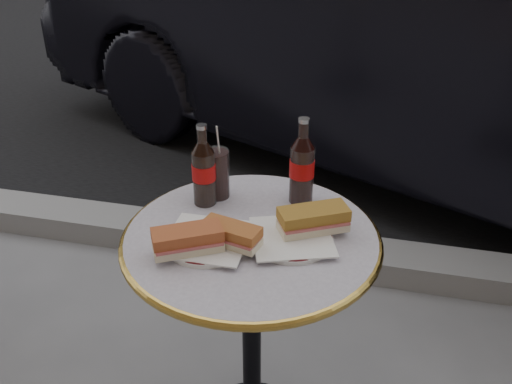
% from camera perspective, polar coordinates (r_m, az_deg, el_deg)
% --- Properties ---
extents(asphalt_road, '(40.00, 8.00, 0.00)m').
position_cam_1_polar(asphalt_road, '(6.28, 10.85, 15.55)').
color(asphalt_road, black).
rests_on(asphalt_road, ground).
extents(curb, '(40.00, 0.20, 0.12)m').
position_cam_1_polar(curb, '(2.47, 4.56, -5.97)').
color(curb, gray).
rests_on(curb, ground).
extents(bistro_table, '(0.62, 0.62, 0.73)m').
position_cam_1_polar(bistro_table, '(1.59, -0.43, -15.22)').
color(bistro_table, '#BAB2C4').
rests_on(bistro_table, ground).
extents(plate_left, '(0.23, 0.23, 0.01)m').
position_cam_1_polar(plate_left, '(1.33, -4.90, -4.96)').
color(plate_left, white).
rests_on(plate_left, bistro_table).
extents(plate_right, '(0.22, 0.22, 0.01)m').
position_cam_1_polar(plate_right, '(1.33, 3.60, -4.73)').
color(plate_right, white).
rests_on(plate_right, bistro_table).
extents(sandwich_left_a, '(0.17, 0.14, 0.05)m').
position_cam_1_polar(sandwich_left_a, '(1.28, -6.85, -4.90)').
color(sandwich_left_a, '#AC522B').
rests_on(sandwich_left_a, plate_left).
extents(sandwich_left_b, '(0.15, 0.09, 0.05)m').
position_cam_1_polar(sandwich_left_b, '(1.29, -2.52, -4.37)').
color(sandwich_left_b, '#A85B2A').
rests_on(sandwich_left_b, plate_left).
extents(sandwich_right, '(0.18, 0.14, 0.06)m').
position_cam_1_polar(sandwich_right, '(1.34, 5.74, -2.87)').
color(sandwich_right, olive).
rests_on(sandwich_right, plate_right).
extents(cola_bottle_left, '(0.08, 0.08, 0.22)m').
position_cam_1_polar(cola_bottle_left, '(1.43, -5.28, 2.71)').
color(cola_bottle_left, black).
rests_on(cola_bottle_left, bistro_table).
extents(cola_bottle_right, '(0.09, 0.09, 0.23)m').
position_cam_1_polar(cola_bottle_right, '(1.44, 4.65, 3.12)').
color(cola_bottle_right, black).
rests_on(cola_bottle_right, bistro_table).
extents(cola_glass, '(0.08, 0.08, 0.13)m').
position_cam_1_polar(cola_glass, '(1.48, -3.91, 1.86)').
color(cola_glass, black).
rests_on(cola_glass, bistro_table).
extents(parked_car, '(3.28, 4.83, 1.50)m').
position_cam_1_polar(parked_car, '(3.23, 16.70, 15.35)').
color(parked_car, black).
rests_on(parked_car, ground).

